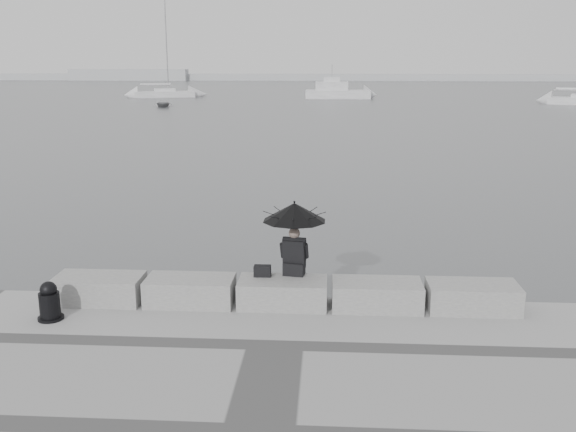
# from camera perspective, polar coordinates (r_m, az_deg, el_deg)

# --- Properties ---
(ground) EXTENTS (360.00, 360.00, 0.00)m
(ground) POSITION_cam_1_polar(r_m,az_deg,el_deg) (12.42, -0.32, -9.37)
(ground) COLOR #4D4F52
(ground) RESTS_ON ground
(stone_block_far_left) EXTENTS (1.60, 0.80, 0.50)m
(stone_block_far_left) POSITION_cam_1_polar(r_m,az_deg,el_deg) (12.42, -16.42, -6.24)
(stone_block_far_left) COLOR slate
(stone_block_far_left) RESTS_ON promenade
(stone_block_left) EXTENTS (1.60, 0.80, 0.50)m
(stone_block_left) POSITION_cam_1_polar(r_m,az_deg,el_deg) (11.96, -8.69, -6.60)
(stone_block_left) COLOR slate
(stone_block_left) RESTS_ON promenade
(stone_block_centre) EXTENTS (1.60, 0.80, 0.50)m
(stone_block_centre) POSITION_cam_1_polar(r_m,az_deg,el_deg) (11.72, -0.48, -6.86)
(stone_block_centre) COLOR slate
(stone_block_centre) RESTS_ON promenade
(stone_block_right) EXTENTS (1.60, 0.80, 0.50)m
(stone_block_right) POSITION_cam_1_polar(r_m,az_deg,el_deg) (11.73, 7.90, -6.97)
(stone_block_right) COLOR slate
(stone_block_right) RESTS_ON promenade
(stone_block_far_right) EXTENTS (1.60, 0.80, 0.50)m
(stone_block_far_right) POSITION_cam_1_polar(r_m,az_deg,el_deg) (11.98, 16.09, -6.95)
(stone_block_far_right) COLOR slate
(stone_block_far_right) RESTS_ON promenade
(seated_person) EXTENTS (1.18, 1.18, 1.39)m
(seated_person) POSITION_cam_1_polar(r_m,az_deg,el_deg) (11.67, 0.57, -0.48)
(seated_person) COLOR black
(seated_person) RESTS_ON stone_block_centre
(bag) EXTENTS (0.31, 0.18, 0.20)m
(bag) POSITION_cam_1_polar(r_m,az_deg,el_deg) (11.81, -2.29, -4.90)
(bag) COLOR black
(bag) RESTS_ON stone_block_centre
(mooring_bollard) EXTENTS (0.44, 0.44, 0.69)m
(mooring_bollard) POSITION_cam_1_polar(r_m,az_deg,el_deg) (11.84, -20.43, -7.32)
(mooring_bollard) COLOR black
(mooring_bollard) RESTS_ON promenade
(distant_landmass) EXTENTS (180.00, 8.00, 2.80)m
(distant_landmass) POSITION_cam_1_polar(r_m,az_deg,el_deg) (166.20, 0.52, 12.26)
(distant_landmass) COLOR #ABAEB1
(distant_landmass) RESTS_ON ground
(sailboat_left) EXTENTS (8.39, 4.56, 12.90)m
(sailboat_left) POSITION_cam_1_polar(r_m,az_deg,el_deg) (90.67, -10.89, 10.65)
(sailboat_left) COLOR white
(sailboat_left) RESTS_ON ground
(motor_cruiser) EXTENTS (8.50, 2.82, 4.50)m
(motor_cruiser) POSITION_cam_1_polar(r_m,az_deg,el_deg) (86.53, 4.47, 10.97)
(motor_cruiser) COLOR white
(motor_cruiser) RESTS_ON ground
(dinghy) EXTENTS (3.44, 2.11, 0.54)m
(dinghy) POSITION_cam_1_polar(r_m,az_deg,el_deg) (71.77, -11.05, 9.72)
(dinghy) COLOR slate
(dinghy) RESTS_ON ground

